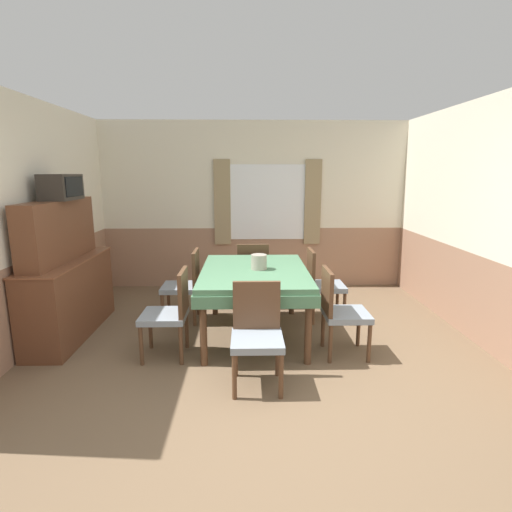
% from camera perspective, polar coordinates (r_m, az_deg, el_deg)
% --- Properties ---
extents(ground_plane, '(16.00, 16.00, 0.00)m').
position_cam_1_polar(ground_plane, '(3.19, 1.12, -23.03)').
color(ground_plane, brown).
extents(wall_back, '(5.13, 0.09, 2.60)m').
position_cam_1_polar(wall_back, '(6.35, -0.19, 7.18)').
color(wall_back, silver).
rests_on(wall_back, ground_plane).
extents(wall_left, '(0.05, 4.10, 2.60)m').
position_cam_1_polar(wall_left, '(5.03, -28.27, 4.49)').
color(wall_left, silver).
rests_on(wall_left, ground_plane).
extents(wall_right, '(0.05, 4.10, 2.60)m').
position_cam_1_polar(wall_right, '(5.14, 27.92, 4.66)').
color(wall_right, silver).
rests_on(wall_right, ground_plane).
extents(dining_table, '(1.19, 1.60, 0.77)m').
position_cam_1_polar(dining_table, '(4.43, -0.22, -3.22)').
color(dining_table, '#4C7A56').
rests_on(dining_table, ground_plane).
extents(chair_head_near, '(0.44, 0.44, 0.89)m').
position_cam_1_polar(chair_head_near, '(3.50, 0.13, -10.69)').
color(chair_head_near, brown).
rests_on(chair_head_near, ground_plane).
extents(chair_right_far, '(0.44, 0.44, 0.89)m').
position_cam_1_polar(chair_right_far, '(5.05, 9.28, -3.69)').
color(chair_right_far, brown).
rests_on(chair_right_far, ground_plane).
extents(chair_head_window, '(0.44, 0.44, 0.89)m').
position_cam_1_polar(chair_head_window, '(5.49, -0.45, -2.26)').
color(chair_head_window, brown).
rests_on(chair_head_window, ground_plane).
extents(chair_left_near, '(0.44, 0.44, 0.89)m').
position_cam_1_polar(chair_left_near, '(4.08, -12.11, -7.62)').
color(chair_left_near, brown).
rests_on(chair_left_near, ground_plane).
extents(chair_right_near, '(0.44, 0.44, 0.89)m').
position_cam_1_polar(chair_right_near, '(4.11, 11.85, -7.43)').
color(chair_right_near, brown).
rests_on(chair_right_near, ground_plane).
extents(chair_left_far, '(0.44, 0.44, 0.89)m').
position_cam_1_polar(chair_left_far, '(5.02, -10.02, -3.80)').
color(chair_left_far, brown).
rests_on(chair_left_far, ground_plane).
extents(sideboard, '(0.46, 1.58, 1.53)m').
position_cam_1_polar(sideboard, '(4.95, -25.41, -3.04)').
color(sideboard, brown).
rests_on(sideboard, ground_plane).
extents(tv, '(0.29, 0.52, 0.27)m').
position_cam_1_polar(tv, '(4.84, -26.06, 8.84)').
color(tv, '#2D2823').
rests_on(tv, sideboard).
extents(vase, '(0.17, 0.17, 0.16)m').
position_cam_1_polar(vase, '(4.39, 0.42, -0.85)').
color(vase, '#A39989').
rests_on(vase, dining_table).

